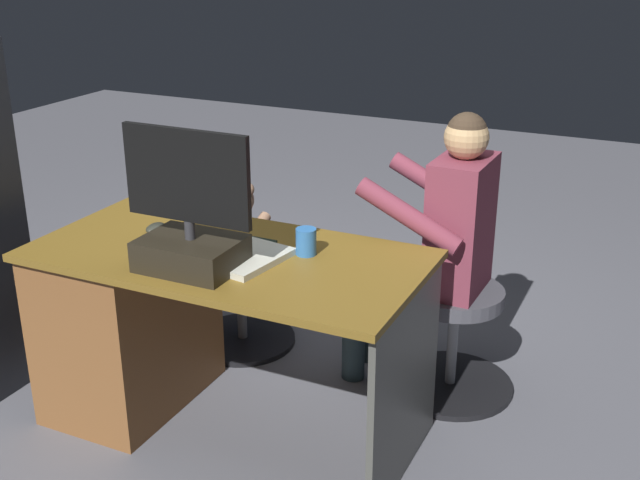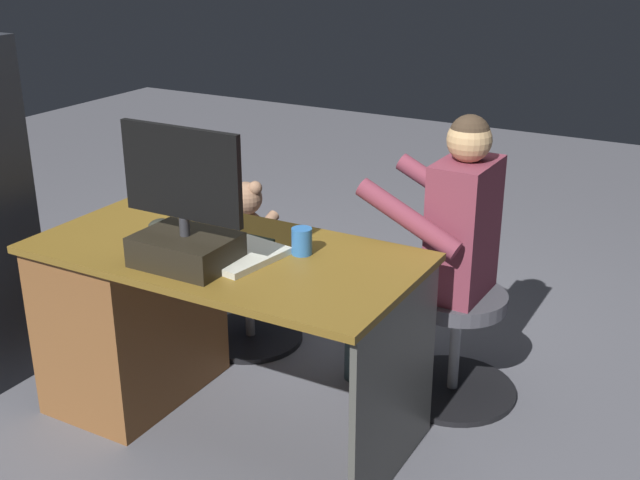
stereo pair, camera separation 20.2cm
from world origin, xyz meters
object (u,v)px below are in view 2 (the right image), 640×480
keyboard (218,238)px  visitor_chair (455,339)px  cup (302,241)px  tv_remote (167,236)px  person (439,237)px  office_chair_teddy (249,290)px  desk (152,311)px  computer_mouse (158,224)px  monitor (185,226)px  teddy_bear (248,217)px

keyboard → visitor_chair: (-0.76, -0.56, -0.49)m
cup → tv_remote: size_ratio=0.65×
cup → visitor_chair: 0.86m
tv_remote → person: 1.06m
office_chair_teddy → person: bearing=-178.4°
desk → visitor_chair: (-1.06, -0.63, -0.14)m
computer_mouse → person: (-0.94, -0.57, -0.07)m
monitor → tv_remote: (0.22, -0.16, -0.13)m
monitor → visitor_chair: 1.24m
person → tv_remote: bearing=37.2°
monitor → keyboard: size_ratio=1.16×
person → computer_mouse: bearing=31.1°
monitor → teddy_bear: bearing=-70.4°
desk → computer_mouse: size_ratio=14.93×
monitor → office_chair_teddy: size_ratio=0.99×
desk → teddy_bear: teddy_bear is taller
desk → monitor: size_ratio=2.94×
person → teddy_bear: bearing=0.9°
desk → visitor_chair: size_ratio=2.71×
keyboard → cup: cup is taller
keyboard → office_chair_teddy: (0.24, -0.53, -0.49)m
computer_mouse → office_chair_teddy: bearing=-94.1°
cup → teddy_bear: cup is taller
office_chair_teddy → computer_mouse: bearing=85.9°
teddy_bear → visitor_chair: size_ratio=0.63×
cup → person: bearing=-121.9°
keyboard → teddy_bear: bearing=-66.5°
tv_remote → office_chair_teddy: tv_remote is taller
cup → tv_remote: cup is taller
teddy_bear → visitor_chair: teddy_bear is taller
computer_mouse → visitor_chair: (-1.04, -0.57, -0.50)m
cup → office_chair_teddy: 0.93m
desk → teddy_bear: size_ratio=4.32×
monitor → teddy_bear: size_ratio=1.47×
tv_remote → teddy_bear: teddy_bear is taller
desk → monitor: bearing=153.2°
computer_mouse → cup: size_ratio=0.99×
keyboard → cup: 0.35m
keyboard → visitor_chair: 1.07m
desk → cup: cup is taller
desk → tv_remote: size_ratio=9.56×
tv_remote → visitor_chair: size_ratio=0.28×
person → cup: bearing=58.1°
monitor → cup: bearing=-137.7°
computer_mouse → person: bearing=-148.9°
office_chair_teddy → keyboard: bearing=114.0°
desk → computer_mouse: computer_mouse is taller
computer_mouse → teddy_bear: bearing=-94.0°
keyboard → visitor_chair: keyboard is taller
monitor → keyboard: 0.27m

